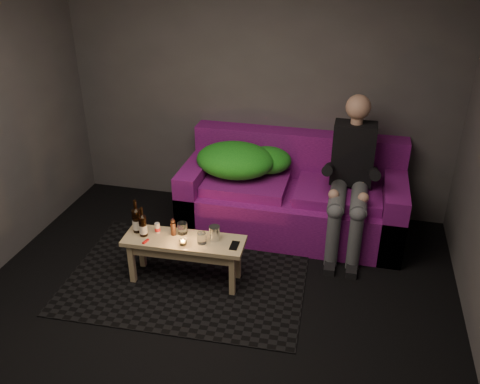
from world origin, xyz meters
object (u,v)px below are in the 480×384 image
object	(u,v)px
sofa	(292,198)
person	(351,174)
coffee_table	(184,247)
steel_cup	(215,233)
beer_bottle_a	(137,220)
beer_bottle_b	(143,225)

from	to	relation	value
sofa	person	distance (m)	0.70
person	coffee_table	distance (m)	1.66
person	steel_cup	xyz separation A→B (m)	(-1.05, -0.88, -0.26)
beer_bottle_a	sofa	bearing A→B (deg)	42.51
steel_cup	beer_bottle_b	bearing A→B (deg)	-172.47
sofa	coffee_table	bearing A→B (deg)	-124.40
steel_cup	beer_bottle_a	bearing A→B (deg)	-177.38
sofa	beer_bottle_a	xyz separation A→B (m)	(-1.19, -1.09, 0.20)
person	beer_bottle_a	xyz separation A→B (m)	(-1.74, -0.91, -0.21)
coffee_table	beer_bottle_a	size ratio (longest dim) A/B	3.43
beer_bottle_b	steel_cup	bearing A→B (deg)	7.53
sofa	steel_cup	xyz separation A→B (m)	(-0.51, -1.06, 0.15)
coffee_table	beer_bottle_b	xyz separation A→B (m)	(-0.35, -0.03, 0.17)
coffee_table	beer_bottle_b	size ratio (longest dim) A/B	3.85
sofa	person	world-z (taller)	person
sofa	beer_bottle_b	world-z (taller)	sofa
sofa	coffee_table	distance (m)	1.35
person	steel_cup	world-z (taller)	person
beer_bottle_a	steel_cup	world-z (taller)	beer_bottle_a
person	beer_bottle_b	world-z (taller)	person
beer_bottle_b	sofa	bearing A→B (deg)	45.66
person	steel_cup	distance (m)	1.40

